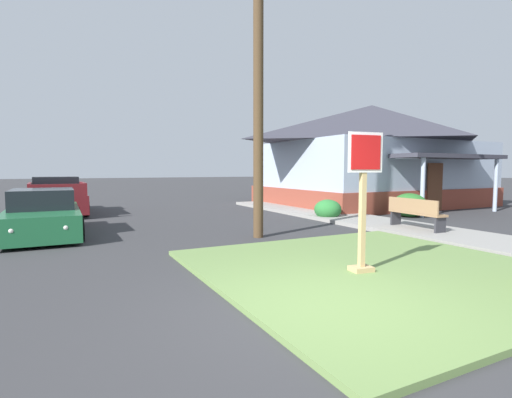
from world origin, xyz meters
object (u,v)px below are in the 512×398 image
(parked_sedan_green, at_px, (43,216))
(utility_pole, at_px, (258,59))
(pickup_truck_maroon, at_px, (57,198))
(street_bench, at_px, (415,212))
(manhole_cover, at_px, (274,265))
(stop_sign, at_px, (363,206))

(parked_sedan_green, height_order, utility_pole, utility_pole)
(pickup_truck_maroon, bearing_deg, street_bench, -47.44)
(parked_sedan_green, relative_size, street_bench, 2.35)
(manhole_cover, distance_m, street_bench, 5.57)
(stop_sign, distance_m, manhole_cover, 1.97)
(stop_sign, relative_size, parked_sedan_green, 0.55)
(manhole_cover, bearing_deg, stop_sign, -52.89)
(pickup_truck_maroon, bearing_deg, manhole_cover, -71.95)
(utility_pole, bearing_deg, pickup_truck_maroon, 119.33)
(manhole_cover, height_order, pickup_truck_maroon, pickup_truck_maroon)
(stop_sign, xyz_separation_m, pickup_truck_maroon, (-4.63, 12.53, -0.56))
(street_bench, distance_m, utility_pole, 5.99)
(utility_pole, bearing_deg, parked_sedan_green, 150.46)
(pickup_truck_maroon, xyz_separation_m, utility_pole, (4.76, -8.48, 3.96))
(parked_sedan_green, xyz_separation_m, pickup_truck_maroon, (0.28, 5.62, 0.07))
(parked_sedan_green, bearing_deg, street_bench, -24.34)
(stop_sign, distance_m, parked_sedan_green, 8.50)
(pickup_truck_maroon, bearing_deg, parked_sedan_green, -92.87)
(stop_sign, height_order, street_bench, stop_sign)
(pickup_truck_maroon, bearing_deg, stop_sign, -69.72)
(utility_pole, bearing_deg, stop_sign, -91.89)
(parked_sedan_green, height_order, pickup_truck_maroon, pickup_truck_maroon)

